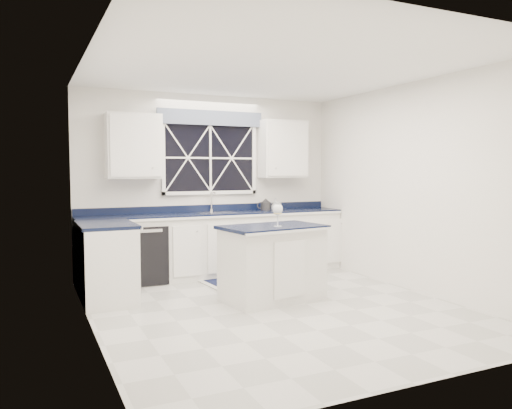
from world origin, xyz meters
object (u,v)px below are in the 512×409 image
island (272,263)px  kettle (266,205)px  faucet (212,201)px  wine_glass (278,210)px  soap_bottle (275,204)px  dishwasher (143,253)px

island → kettle: kettle is taller
faucet → wine_glass: (0.13, -1.92, 0.00)m
island → soap_bottle: bearing=54.2°
kettle → wine_glass: 1.95m
dishwasher → wine_glass: 2.22m
wine_glass → soap_bottle: wine_glass is taller
faucet → kettle: faucet is taller
wine_glass → soap_bottle: size_ratio=1.56×
kettle → wine_glass: wine_glass is taller
wine_glass → soap_bottle: bearing=63.8°
dishwasher → kettle: bearing=2.5°
island → kettle: size_ratio=5.33×
wine_glass → kettle: bearing=68.2°
kettle → soap_bottle: 0.25m
dishwasher → faucet: bearing=10.0°
dishwasher → wine_glass: wine_glass is taller
dishwasher → wine_glass: bearing=-54.5°
dishwasher → soap_bottle: soap_bottle is taller
kettle → island: bearing=-88.5°
faucet → island: size_ratio=0.23×
faucet → soap_bottle: 1.08m
dishwasher → soap_bottle: 2.27m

